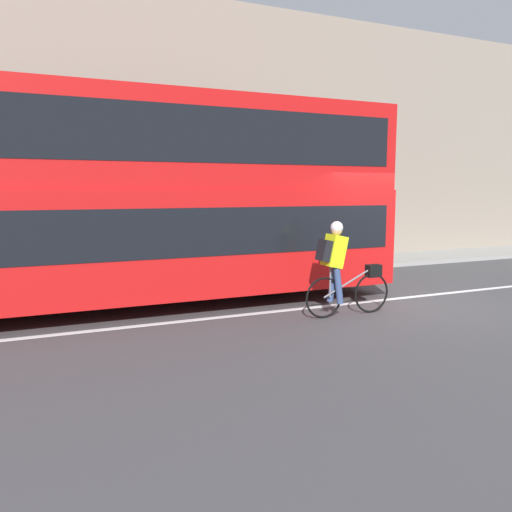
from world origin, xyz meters
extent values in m
plane|color=#424244|center=(0.00, 0.00, 0.00)|extent=(80.00, 80.00, 0.00)
cube|color=silver|center=(0.00, 0.18, 0.00)|extent=(50.00, 0.14, 0.01)
cube|color=gray|center=(0.00, 4.53, 0.06)|extent=(60.00, 2.00, 0.11)
cube|color=gray|center=(0.00, 5.68, 3.62)|extent=(60.00, 0.30, 7.23)
cylinder|color=black|center=(-1.90, 1.54, 0.52)|extent=(1.03, 0.30, 1.03)
cube|color=red|center=(-5.27, 1.54, 1.24)|extent=(10.88, 2.54, 1.87)
cube|color=black|center=(-5.27, 1.54, 1.47)|extent=(10.45, 2.56, 0.82)
cube|color=red|center=(-5.27, 1.54, 3.00)|extent=(10.88, 2.44, 1.64)
cube|color=black|center=(-5.27, 1.54, 3.08)|extent=(10.45, 2.46, 0.92)
torus|color=black|center=(-0.96, -0.56, 0.35)|extent=(0.71, 0.04, 0.71)
torus|color=black|center=(-1.93, -0.56, 0.35)|extent=(0.71, 0.04, 0.71)
cylinder|color=slate|center=(-1.44, -0.56, 0.58)|extent=(0.99, 0.03, 0.48)
cylinder|color=slate|center=(-1.81, -0.56, 0.62)|extent=(0.03, 0.03, 0.52)
cube|color=black|center=(-0.93, -0.56, 0.75)|extent=(0.26, 0.16, 0.22)
cube|color=#D8EA19|center=(-1.75, -0.56, 1.15)|extent=(0.37, 0.32, 0.58)
cube|color=black|center=(-1.95, -0.56, 1.17)|extent=(0.21, 0.26, 0.38)
cylinder|color=#384C7A|center=(-1.71, -0.47, 0.56)|extent=(0.22, 0.11, 0.64)
cylinder|color=#384C7A|center=(-1.71, -0.65, 0.56)|extent=(0.20, 0.11, 0.64)
sphere|color=tan|center=(-1.71, -0.56, 1.50)|extent=(0.19, 0.19, 0.19)
sphere|color=silver|center=(-1.71, -0.56, 1.54)|extent=(0.21, 0.21, 0.21)
cylinder|color=#59595B|center=(-2.56, 4.43, 1.33)|extent=(0.07, 0.07, 2.43)
cube|color=red|center=(-2.56, 4.39, 2.31)|extent=(0.36, 0.02, 0.36)
camera|label=1|loc=(-6.28, -7.72, 2.17)|focal=35.00mm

